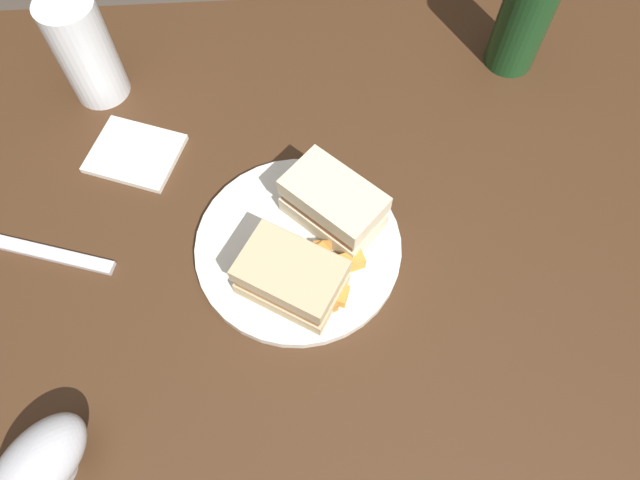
{
  "coord_description": "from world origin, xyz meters",
  "views": [
    {
      "loc": [
        -0.04,
        -0.29,
        1.39
      ],
      "look_at": [
        -0.03,
        0.0,
        0.8
      ],
      "focal_mm": 32.39,
      "sensor_mm": 36.0,
      "label": 1
    }
  ],
  "objects_px": {
    "sandwich_half_left": "(291,277)",
    "gravy_boat": "(37,466)",
    "plate": "(298,247)",
    "napkin": "(135,153)",
    "cider_bottle": "(530,3)",
    "fork": "(42,252)",
    "pint_glass": "(88,56)",
    "sandwich_half_right": "(333,204)"
  },
  "relations": [
    {
      "from": "sandwich_half_left",
      "to": "cider_bottle",
      "type": "xyz_separation_m",
      "value": [
        0.32,
        0.33,
        0.06
      ]
    },
    {
      "from": "plate",
      "to": "gravy_boat",
      "type": "xyz_separation_m",
      "value": [
        -0.25,
        -0.23,
        0.03
      ]
    },
    {
      "from": "fork",
      "to": "gravy_boat",
      "type": "bearing_deg",
      "value": 118.72
    },
    {
      "from": "plate",
      "to": "napkin",
      "type": "distance_m",
      "value": 0.25
    },
    {
      "from": "sandwich_half_left",
      "to": "fork",
      "type": "relative_size",
      "value": 0.72
    },
    {
      "from": "sandwich_half_right",
      "to": "fork",
      "type": "height_order",
      "value": "sandwich_half_right"
    },
    {
      "from": "sandwich_half_right",
      "to": "pint_glass",
      "type": "xyz_separation_m",
      "value": [
        -0.3,
        0.23,
        0.02
      ]
    },
    {
      "from": "gravy_boat",
      "to": "napkin",
      "type": "bearing_deg",
      "value": 82.43
    },
    {
      "from": "pint_glass",
      "to": "fork",
      "type": "relative_size",
      "value": 0.81
    },
    {
      "from": "plate",
      "to": "napkin",
      "type": "relative_size",
      "value": 2.21
    },
    {
      "from": "plate",
      "to": "gravy_boat",
      "type": "height_order",
      "value": "gravy_boat"
    },
    {
      "from": "sandwich_half_right",
      "to": "cider_bottle",
      "type": "distance_m",
      "value": 0.37
    },
    {
      "from": "plate",
      "to": "pint_glass",
      "type": "distance_m",
      "value": 0.37
    },
    {
      "from": "sandwich_half_right",
      "to": "fork",
      "type": "bearing_deg",
      "value": -176.88
    },
    {
      "from": "napkin",
      "to": "fork",
      "type": "xyz_separation_m",
      "value": [
        -0.1,
        -0.13,
        -0.0
      ]
    },
    {
      "from": "plate",
      "to": "sandwich_half_right",
      "type": "bearing_deg",
      "value": 37.18
    },
    {
      "from": "sandwich_half_left",
      "to": "gravy_boat",
      "type": "height_order",
      "value": "sandwich_half_left"
    },
    {
      "from": "cider_bottle",
      "to": "napkin",
      "type": "bearing_deg",
      "value": -165.66
    },
    {
      "from": "cider_bottle",
      "to": "napkin",
      "type": "relative_size",
      "value": 2.25
    },
    {
      "from": "fork",
      "to": "sandwich_half_right",
      "type": "bearing_deg",
      "value": -159.33
    },
    {
      "from": "napkin",
      "to": "pint_glass",
      "type": "bearing_deg",
      "value": 114.99
    },
    {
      "from": "pint_glass",
      "to": "napkin",
      "type": "bearing_deg",
      "value": -65.01
    },
    {
      "from": "plate",
      "to": "sandwich_half_left",
      "type": "bearing_deg",
      "value": -99.71
    },
    {
      "from": "pint_glass",
      "to": "napkin",
      "type": "height_order",
      "value": "pint_glass"
    },
    {
      "from": "napkin",
      "to": "sandwich_half_right",
      "type": "bearing_deg",
      "value": -25.12
    },
    {
      "from": "pint_glass",
      "to": "gravy_boat",
      "type": "distance_m",
      "value": 0.49
    },
    {
      "from": "plate",
      "to": "fork",
      "type": "height_order",
      "value": "plate"
    },
    {
      "from": "plate",
      "to": "sandwich_half_left",
      "type": "distance_m",
      "value": 0.06
    },
    {
      "from": "gravy_boat",
      "to": "napkin",
      "type": "xyz_separation_m",
      "value": [
        0.05,
        0.38,
        -0.04
      ]
    },
    {
      "from": "gravy_boat",
      "to": "napkin",
      "type": "distance_m",
      "value": 0.38
    },
    {
      "from": "sandwich_half_left",
      "to": "cider_bottle",
      "type": "relative_size",
      "value": 0.53
    },
    {
      "from": "plate",
      "to": "gravy_boat",
      "type": "bearing_deg",
      "value": -137.93
    },
    {
      "from": "gravy_boat",
      "to": "cider_bottle",
      "type": "height_order",
      "value": "cider_bottle"
    },
    {
      "from": "sandwich_half_right",
      "to": "gravy_boat",
      "type": "height_order",
      "value": "sandwich_half_right"
    },
    {
      "from": "cider_bottle",
      "to": "sandwich_half_right",
      "type": "bearing_deg",
      "value": -137.27
    },
    {
      "from": "sandwich_half_left",
      "to": "sandwich_half_right",
      "type": "height_order",
      "value": "sandwich_half_right"
    },
    {
      "from": "napkin",
      "to": "fork",
      "type": "bearing_deg",
      "value": -126.13
    },
    {
      "from": "napkin",
      "to": "fork",
      "type": "height_order",
      "value": "napkin"
    },
    {
      "from": "plate",
      "to": "fork",
      "type": "distance_m",
      "value": 0.3
    },
    {
      "from": "pint_glass",
      "to": "gravy_boat",
      "type": "height_order",
      "value": "pint_glass"
    },
    {
      "from": "cider_bottle",
      "to": "fork",
      "type": "bearing_deg",
      "value": -156.53
    },
    {
      "from": "sandwich_half_left",
      "to": "gravy_boat",
      "type": "relative_size",
      "value": 1.05
    }
  ]
}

